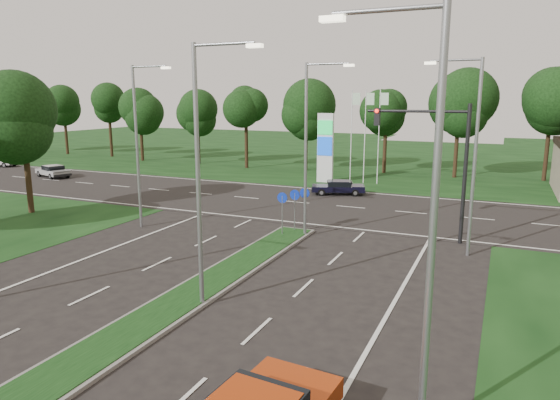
% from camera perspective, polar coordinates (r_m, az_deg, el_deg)
% --- Properties ---
extents(ground, '(160.00, 160.00, 0.00)m').
position_cam_1_polar(ground, '(14.85, -25.11, -18.79)').
color(ground, black).
rests_on(ground, ground).
extents(verge_far, '(160.00, 50.00, 0.02)m').
position_cam_1_polar(verge_far, '(64.28, 15.03, 4.67)').
color(verge_far, black).
rests_on(verge_far, ground).
extents(cross_road, '(160.00, 12.00, 0.02)m').
position_cam_1_polar(cross_road, '(34.40, 6.48, -0.69)').
color(cross_road, black).
rests_on(cross_road, ground).
extents(median_kerb, '(2.00, 26.00, 0.12)m').
position_cam_1_polar(median_kerb, '(17.32, -14.87, -13.33)').
color(median_kerb, slate).
rests_on(median_kerb, ground).
extents(streetlight_median_near, '(2.53, 0.22, 9.00)m').
position_cam_1_polar(streetlight_median_near, '(16.92, -8.84, 4.08)').
color(streetlight_median_near, gray).
rests_on(streetlight_median_near, ground).
extents(streetlight_median_far, '(2.53, 0.22, 9.00)m').
position_cam_1_polar(streetlight_median_far, '(25.83, 3.38, 6.73)').
color(streetlight_median_far, gray).
rests_on(streetlight_median_far, ground).
extents(streetlight_left_far, '(2.53, 0.22, 9.00)m').
position_cam_1_polar(streetlight_left_far, '(28.85, -15.78, 6.82)').
color(streetlight_left_far, gray).
rests_on(streetlight_left_far, ground).
extents(streetlight_right_far, '(2.53, 0.22, 9.00)m').
position_cam_1_polar(streetlight_right_far, '(24.19, 21.00, 5.66)').
color(streetlight_right_far, gray).
rests_on(streetlight_right_far, ground).
extents(streetlight_right_near, '(2.53, 0.22, 9.00)m').
position_cam_1_polar(streetlight_right_near, '(10.37, 16.11, -0.91)').
color(streetlight_right_near, gray).
rests_on(streetlight_right_near, ground).
extents(traffic_signal, '(5.10, 0.42, 7.00)m').
position_cam_1_polar(traffic_signal, '(26.35, 17.70, 5.37)').
color(traffic_signal, black).
rests_on(traffic_signal, ground).
extents(median_signs, '(1.16, 1.76, 2.38)m').
position_cam_1_polar(median_signs, '(27.05, 1.62, -0.25)').
color(median_signs, gray).
rests_on(median_signs, ground).
extents(gas_pylon, '(5.80, 1.26, 8.00)m').
position_cam_1_polar(gas_pylon, '(43.59, 5.49, 6.16)').
color(gas_pylon, silver).
rests_on(gas_pylon, ground).
extents(tree_left_far, '(5.20, 5.20, 8.86)m').
position_cam_1_polar(tree_left_far, '(35.67, -28.00, 8.40)').
color(tree_left_far, black).
rests_on(tree_left_far, ground).
extents(treeline_far, '(6.00, 6.00, 9.90)m').
position_cam_1_polar(treeline_far, '(49.03, 12.61, 10.78)').
color(treeline_far, black).
rests_on(treeline_far, ground).
extents(navy_sedan, '(4.26, 2.86, 1.08)m').
position_cam_1_polar(navy_sedan, '(38.38, 6.68, 1.47)').
color(navy_sedan, black).
rests_on(navy_sedan, ground).
extents(far_car_a, '(4.26, 2.82, 1.13)m').
position_cam_1_polar(far_car_a, '(51.17, -24.51, 3.05)').
color(far_car_a, '#ABABAB').
rests_on(far_car_a, ground).
extents(far_car_b, '(4.03, 2.36, 1.09)m').
position_cam_1_polar(far_car_b, '(62.01, -29.39, 3.89)').
color(far_car_b, silver).
rests_on(far_car_b, ground).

